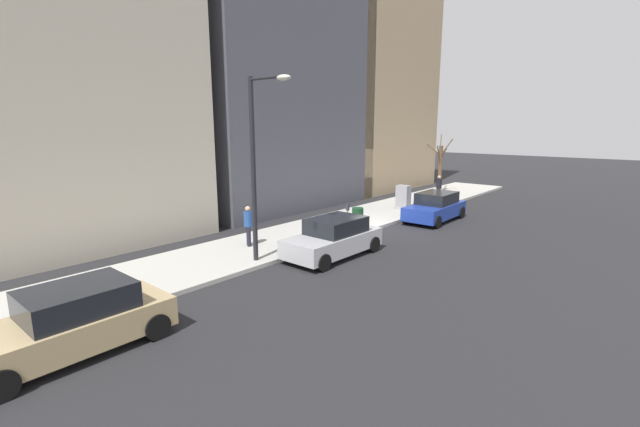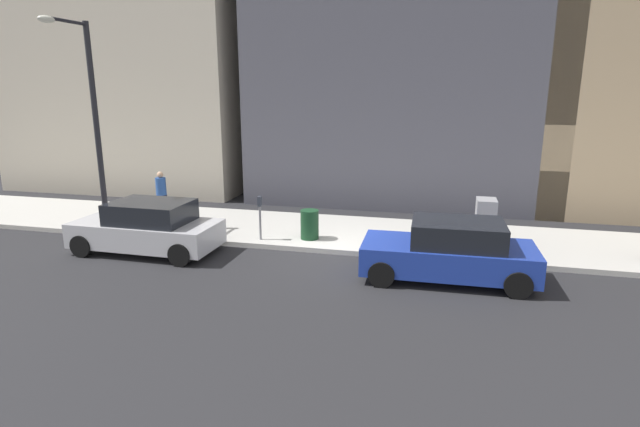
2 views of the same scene
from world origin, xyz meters
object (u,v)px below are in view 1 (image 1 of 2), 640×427
(parked_car_tan, at_px, (73,322))
(office_tower_right, at_px, (22,72))
(pedestrian_near_meter, at_px, (439,186))
(pedestrian_midblock, at_px, (248,223))
(parked_car_silver, at_px, (334,238))
(utility_box, at_px, (403,198))
(parked_car_blue, at_px, (435,207))
(streetlamp, at_px, (258,155))
(trash_bin, at_px, (358,217))
(office_block_center, at_px, (242,8))
(bare_tree, at_px, (440,166))
(parking_meter, at_px, (348,215))
(office_tower_left, at_px, (350,76))

(parked_car_tan, xyz_separation_m, office_tower_right, (12.27, -3.17, 6.53))
(pedestrian_near_meter, bearing_deg, pedestrian_midblock, 121.75)
(parked_car_silver, height_order, pedestrian_near_meter, pedestrian_near_meter)
(parked_car_silver, height_order, parked_car_tan, same)
(pedestrian_near_meter, relative_size, office_tower_right, 0.11)
(pedestrian_near_meter, distance_m, pedestrian_midblock, 15.22)
(utility_box, bearing_deg, parked_car_blue, 158.34)
(streetlamp, relative_size, trash_bin, 7.22)
(parked_car_blue, relative_size, office_block_center, 0.17)
(bare_tree, distance_m, trash_bin, 12.94)
(office_tower_right, bearing_deg, office_block_center, -87.75)
(parked_car_blue, distance_m, parked_car_tan, 17.91)
(utility_box, height_order, trash_bin, utility_box)
(parking_meter, distance_m, office_tower_right, 15.41)
(parking_meter, relative_size, utility_box, 0.94)
(streetlamp, height_order, office_tower_right, office_tower_right)
(bare_tree, xyz_separation_m, office_block_center, (9.04, 10.66, 10.22))
(parked_car_silver, xyz_separation_m, bare_tree, (3.66, -17.08, 1.34))
(streetlamp, bearing_deg, office_block_center, -38.43)
(office_tower_left, relative_size, office_block_center, 0.73)
(parking_meter, relative_size, trash_bin, 1.50)
(parked_car_silver, distance_m, streetlamp, 4.39)
(streetlamp, xyz_separation_m, pedestrian_midblock, (1.95, -1.09, -2.93))
(parking_meter, distance_m, trash_bin, 1.56)
(office_block_center, bearing_deg, office_tower_right, 92.25)
(parked_car_blue, xyz_separation_m, utility_box, (2.50, -0.99, 0.11))
(trash_bin, relative_size, office_tower_left, 0.05)
(bare_tree, bearing_deg, trash_bin, 97.62)
(streetlamp, distance_m, pedestrian_midblock, 3.68)
(trash_bin, height_order, office_block_center, office_block_center)
(streetlamp, height_order, bare_tree, streetlamp)
(office_tower_left, distance_m, office_block_center, 11.05)
(parked_car_tan, xyz_separation_m, streetlamp, (1.41, -6.82, 3.28))
(parked_car_silver, xyz_separation_m, trash_bin, (1.95, -4.34, -0.14))
(pedestrian_near_meter, bearing_deg, office_block_center, 70.57)
(bare_tree, relative_size, office_block_center, 0.17)
(parked_car_silver, xyz_separation_m, office_tower_left, (11.92, -16.95, 8.25))
(utility_box, distance_m, trash_bin, 5.18)
(trash_bin, distance_m, pedestrian_midblock, 6.00)
(parked_car_silver, distance_m, parked_car_tan, 9.41)
(office_block_center, bearing_deg, office_tower_left, -94.24)
(parked_car_blue, distance_m, parking_meter, 5.85)
(utility_box, distance_m, office_tower_right, 19.64)
(utility_box, relative_size, trash_bin, 1.59)
(streetlamp, height_order, trash_bin, streetlamp)
(parked_car_tan, relative_size, pedestrian_midblock, 2.53)
(parked_car_tan, height_order, bare_tree, bare_tree)
(utility_box, xyz_separation_m, pedestrian_near_meter, (-0.26, -4.18, 0.24))
(parked_car_blue, bearing_deg, parked_car_tan, 88.58)
(streetlamp, distance_m, bare_tree, 19.90)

